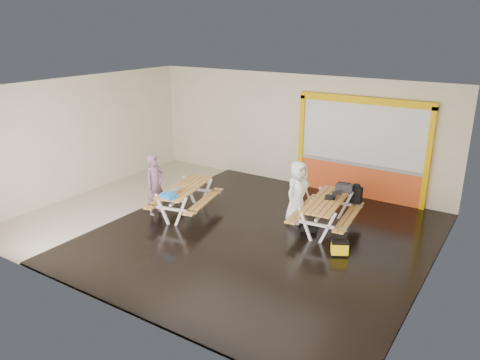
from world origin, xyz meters
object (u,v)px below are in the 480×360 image
Objects in this scene: picnic_table_left at (185,194)px; laptop_right at (333,196)px; picnic_table_right at (327,207)px; backpack at (356,194)px; dark_case at (309,227)px; blue_pouch at (168,196)px; person_right at (298,192)px; toolbox at (344,188)px; fluke_bag at (340,248)px; laptop_left at (174,190)px; person_left at (155,185)px.

laptop_right is (3.63, 1.33, 0.26)m from picnic_table_left.
picnic_table_left is 1.03× the size of picnic_table_right.
backpack is 1.28× the size of dark_case.
person_right is at bearing 37.92° from blue_pouch.
fluke_bag is (0.68, -1.92, -0.72)m from toolbox.
person_right is 3.17m from laptop_left.
backpack is at bearing 60.31° from dark_case.
person_left is 4.03× the size of laptop_left.
laptop_left is at bearing 111.14° from blue_pouch.
laptop_right is 1.25× the size of dark_case.
picnic_table_right is 6.15× the size of blue_pouch.
toolbox reaches higher than backpack.
fluke_bag is at bearing -70.58° from toolbox.
toolbox is at bearing 38.46° from blue_pouch.
picnic_table_left is at bearing -162.34° from picnic_table_right.
backpack is (3.94, 2.55, -0.11)m from laptop_left.
laptop_left reaches higher than picnic_table_left.
blue_pouch is at bearing -141.89° from backpack.
person_right is at bearing -141.50° from backpack.
dark_case is at bearing 143.09° from fluke_bag.
laptop_left is 0.85× the size of laptop_right.
toolbox is 2.16m from fluke_bag.
picnic_table_right is 0.66m from dark_case.
laptop_left is 4.43m from fluke_bag.
laptop_left reaches higher than picnic_table_right.
person_left is 4.65m from laptop_right.
picnic_table_right is at bearing 24.03° from laptop_left.
laptop_left is at bearing -147.12° from toolbox.
fluke_bag is at bearing 0.17° from picnic_table_left.
person_right is 1.22m from toolbox.
person_left is 5.28m from backpack.
person_right reaches higher than picnic_table_left.
person_left is (-0.69, -0.40, 0.23)m from picnic_table_left.
picnic_table_left is 6.34× the size of blue_pouch.
picnic_table_right is 1.32× the size of person_left.
picnic_table_left is 4.19m from toolbox.
person_right is at bearing 144.84° from fluke_bag.
picnic_table_right is 0.84m from person_right.
backpack is (3.78, 2.96, -0.11)m from blue_pouch.
picnic_table_right is 1.45m from fluke_bag.
picnic_table_left is 5.79× the size of dark_case.
picnic_table_right is at bearing -112.10° from backpack.
laptop_right is 0.97× the size of backpack.
picnic_table_right is 1.37× the size of person_right.
picnic_table_left is at bearing 101.97° from blue_pouch.
picnic_table_right is at bearing 17.66° from picnic_table_left.
backpack is 2.20m from fluke_bag.
picnic_table_right is 4.37× the size of backpack.
person_right reaches higher than laptop_right.
picnic_table_left is 4.40m from fluke_bag.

